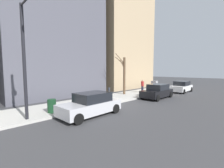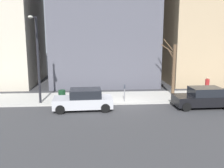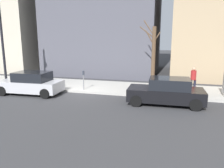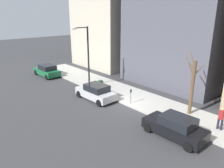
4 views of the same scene
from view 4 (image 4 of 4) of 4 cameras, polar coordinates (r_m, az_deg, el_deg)
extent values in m
plane|color=#38383A|center=(19.86, 3.63, -5.67)|extent=(120.00, 120.00, 0.00)
cube|color=#B2AFA8|center=(21.18, 7.50, -4.00)|extent=(4.00, 36.00, 0.15)
cube|color=black|center=(15.57, 15.92, -11.18)|extent=(1.90, 4.24, 0.70)
cube|color=black|center=(15.18, 16.78, -9.28)|extent=(1.65, 2.24, 0.60)
cylinder|color=black|center=(15.82, 9.33, -11.22)|extent=(0.23, 0.64, 0.64)
cylinder|color=black|center=(17.04, 12.95, -9.18)|extent=(0.23, 0.64, 0.64)
cylinder|color=black|center=(14.43, 19.33, -15.25)|extent=(0.23, 0.64, 0.64)
cylinder|color=black|center=(15.76, 22.40, -12.59)|extent=(0.23, 0.64, 0.64)
cube|color=#B7B7BC|center=(21.13, -4.33, -2.50)|extent=(1.96, 4.27, 0.70)
cube|color=black|center=(20.76, -4.02, -0.97)|extent=(1.68, 2.26, 0.60)
cylinder|color=black|center=(21.91, -8.61, -2.59)|extent=(0.24, 0.65, 0.64)
cylinder|color=black|center=(22.85, -5.12, -1.57)|extent=(0.24, 0.65, 0.64)
cylinder|color=black|center=(19.61, -3.37, -4.96)|extent=(0.24, 0.65, 0.64)
cylinder|color=black|center=(20.65, 0.24, -3.69)|extent=(0.24, 0.65, 0.64)
cube|color=#196038|center=(30.06, -16.61, 3.09)|extent=(1.92, 4.25, 0.70)
cube|color=black|center=(29.73, -16.55, 4.23)|extent=(1.66, 2.25, 0.60)
cylinder|color=black|center=(31.15, -19.25, 2.87)|extent=(0.24, 0.65, 0.64)
cylinder|color=black|center=(31.83, -16.47, 3.46)|extent=(0.24, 0.65, 0.64)
cylinder|color=black|center=(28.42, -16.67, 1.70)|extent=(0.24, 0.65, 0.64)
cylinder|color=black|center=(29.16, -13.70, 2.37)|extent=(0.24, 0.65, 0.64)
cylinder|color=slate|center=(19.80, 4.89, -3.65)|extent=(0.07, 0.07, 1.05)
cube|color=#2D333D|center=(19.56, 4.95, -1.82)|extent=(0.14, 0.10, 0.30)
cylinder|color=black|center=(23.91, -6.19, 6.96)|extent=(0.18, 0.18, 6.50)
cylinder|color=black|center=(23.05, -8.13, 14.37)|extent=(1.60, 0.10, 0.10)
ellipsoid|color=beige|center=(22.63, -9.87, 14.09)|extent=(0.56, 0.32, 0.20)
cylinder|color=brown|center=(18.34, 20.21, -1.01)|extent=(0.28, 0.28, 4.38)
cylinder|color=brown|center=(18.30, 20.35, 5.69)|extent=(0.71, 0.91, 1.24)
cylinder|color=brown|center=(18.34, 19.77, 4.85)|extent=(0.49, 1.16, 0.92)
cylinder|color=brown|center=(18.16, 19.97, 3.43)|extent=(0.22, 0.68, 1.06)
cylinder|color=brown|center=(18.16, 21.69, 3.38)|extent=(0.72, 0.45, 0.82)
cylinder|color=#14381E|center=(23.56, -2.98, -0.18)|extent=(0.56, 0.56, 0.90)
cylinder|color=#1E1E2D|center=(17.37, 25.97, -9.25)|extent=(0.16, 0.16, 0.82)
cylinder|color=#1E1E2D|center=(17.31, 26.72, -9.46)|extent=(0.16, 0.16, 0.82)
cylinder|color=#A52323|center=(17.04, 26.68, -7.20)|extent=(0.36, 0.36, 0.62)
sphere|color=tan|center=(16.88, 26.89, -5.90)|extent=(0.22, 0.22, 0.22)
camera|label=1|loc=(22.68, -30.23, 2.84)|focal=24.00mm
camera|label=2|loc=(16.41, -60.36, -0.90)|focal=40.00mm
camera|label=3|loc=(8.15, -40.69, -19.05)|focal=35.00mm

